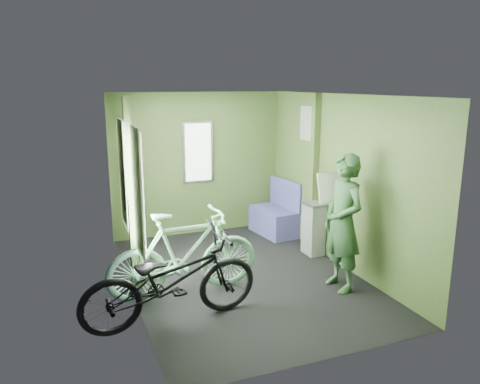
% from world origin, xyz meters
% --- Properties ---
extents(room, '(4.00, 4.02, 2.31)m').
position_xyz_m(room, '(-0.04, 0.04, 1.44)').
color(room, black).
rests_on(room, ground).
extents(bicycle_black, '(1.93, 0.92, 1.06)m').
position_xyz_m(bicycle_black, '(-1.12, -0.87, 0.00)').
color(bicycle_black, black).
rests_on(bicycle_black, ground).
extents(bicycle_mint, '(1.82, 0.75, 1.15)m').
position_xyz_m(bicycle_mint, '(-0.84, -0.31, 0.00)').
color(bicycle_mint, '#8ADEAD').
rests_on(bicycle_mint, ground).
extents(passenger, '(0.42, 0.67, 1.65)m').
position_xyz_m(passenger, '(0.98, -0.74, 0.83)').
color(passenger, '#2B502C').
rests_on(passenger, ground).
extents(waste_box, '(0.23, 0.32, 0.77)m').
position_xyz_m(waste_box, '(1.26, 0.41, 0.38)').
color(waste_box, gray).
rests_on(waste_box, ground).
extents(bench_seat, '(0.58, 0.90, 0.90)m').
position_xyz_m(bench_seat, '(1.14, 1.45, 0.26)').
color(bench_seat, navy).
rests_on(bench_seat, ground).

